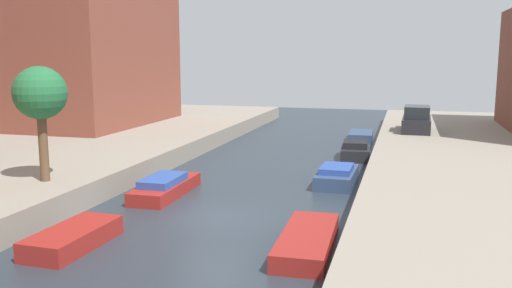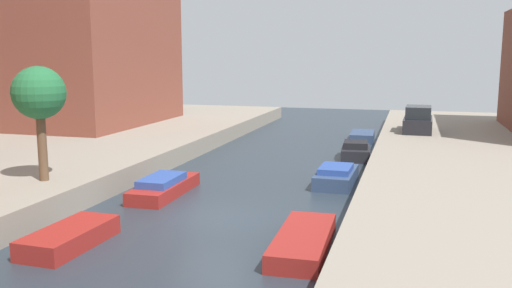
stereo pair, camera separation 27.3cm
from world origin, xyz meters
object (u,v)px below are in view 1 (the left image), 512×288
at_px(moored_boat_left_2, 73,238).
at_px(moored_boat_right_4, 355,151).
at_px(moored_boat_right_2, 307,241).
at_px(moored_boat_right_3, 337,176).
at_px(street_tree_2, 40,95).
at_px(moored_boat_left_3, 165,187).
at_px(parked_car, 417,121).
at_px(moored_boat_right_5, 361,136).

height_order(moored_boat_left_2, moored_boat_right_4, moored_boat_right_4).
relative_size(moored_boat_right_2, moored_boat_right_4, 1.42).
height_order(moored_boat_right_3, moored_boat_right_4, moored_boat_right_4).
xyz_separation_m(street_tree_2, moored_boat_right_2, (10.71, -2.11, -4.07)).
xyz_separation_m(moored_boat_left_2, moored_boat_right_2, (6.97, 1.71, -0.03)).
xyz_separation_m(street_tree_2, moored_boat_left_3, (3.79, 2.73, -3.99)).
distance_m(street_tree_2, moored_boat_right_3, 13.07).
bearing_deg(parked_car, street_tree_2, -127.54).
height_order(street_tree_2, moored_boat_left_2, street_tree_2).
bearing_deg(moored_boat_right_4, parked_car, 57.18).
height_order(moored_boat_right_2, moored_boat_right_4, moored_boat_right_4).
bearing_deg(moored_boat_left_2, moored_boat_right_4, 67.54).
bearing_deg(moored_boat_right_4, moored_boat_right_3, -92.09).
bearing_deg(moored_boat_left_2, moored_boat_right_5, 74.09).
distance_m(moored_boat_left_3, moored_boat_right_2, 8.44).
bearing_deg(moored_boat_left_3, moored_boat_left_2, -90.47).
distance_m(moored_boat_right_2, moored_boat_right_3, 8.78).
xyz_separation_m(parked_car, moored_boat_right_4, (-3.38, -5.23, -1.25)).
xyz_separation_m(street_tree_2, moored_boat_left_2, (3.74, -3.82, -4.04)).
height_order(parked_car, moored_boat_right_3, parked_car).
height_order(moored_boat_left_3, moored_boat_right_5, moored_boat_left_3).
relative_size(street_tree_2, parked_car, 1.08).
bearing_deg(moored_boat_left_3, moored_boat_right_3, 30.41).
height_order(street_tree_2, moored_boat_right_5, street_tree_2).
distance_m(parked_car, moored_boat_left_3, 18.81).
xyz_separation_m(moored_boat_left_2, moored_boat_right_4, (7.02, 16.97, 0.13)).
distance_m(moored_boat_left_2, moored_boat_right_3, 12.50).
bearing_deg(moored_boat_right_2, moored_boat_right_3, 91.23).
xyz_separation_m(moored_boat_left_3, moored_boat_right_3, (6.73, 3.95, 0.03)).
height_order(moored_boat_right_3, moored_boat_right_5, moored_boat_right_3).
bearing_deg(moored_boat_right_3, parked_car, 72.86).
bearing_deg(parked_car, moored_boat_left_2, -115.08).
height_order(moored_boat_left_3, moored_boat_right_4, moored_boat_right_4).
bearing_deg(moored_boat_right_5, moored_boat_left_2, -105.91).
relative_size(moored_boat_right_3, moored_boat_right_4, 1.17).
height_order(parked_car, moored_boat_right_5, parked_car).
relative_size(street_tree_2, moored_boat_right_5, 1.30).
distance_m(parked_car, moored_boat_right_5, 4.18).
bearing_deg(moored_boat_left_3, street_tree_2, -144.27).
bearing_deg(parked_car, moored_boat_right_5, 156.06).
relative_size(moored_boat_left_3, moored_boat_right_4, 1.42).
distance_m(parked_car, moored_boat_right_2, 20.82).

